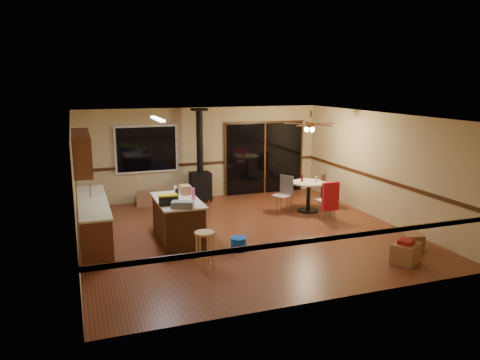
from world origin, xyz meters
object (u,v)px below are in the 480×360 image
wood_stove (200,176)px  chair_right (324,186)px  dining_table (309,191)px  chair_left (285,190)px  toolbox_grey (183,205)px  box_under_window (146,199)px  blue_bucket (238,244)px  kitchen_island (178,220)px  bar_stool (205,250)px  box_corner_b (412,242)px  chair_near (330,196)px  box_corner_a (405,253)px  toolbox_black (168,201)px

wood_stove → chair_right: size_ratio=3.60×
dining_table → chair_left: 0.63m
toolbox_grey → box_under_window: size_ratio=0.89×
blue_bucket → chair_left: 3.10m
kitchen_island → bar_stool: size_ratio=2.52×
chair_right → box_under_window: chair_right is taller
wood_stove → box_under_window: bearing=178.1°
toolbox_grey → chair_left: toolbox_grey is taller
wood_stove → box_corner_b: wood_stove is taller
box_under_window → chair_left: bearing=-28.9°
bar_stool → chair_left: chair_left is taller
wood_stove → bar_stool: (-1.15, -4.64, -0.40)m
wood_stove → blue_bucket: 4.09m
kitchen_island → chair_left: size_ratio=3.04×
kitchen_island → box_under_window: bearing=94.1°
blue_bucket → box_corner_b: size_ratio=0.84×
blue_bucket → chair_near: bearing=23.9°
dining_table → chair_right: size_ratio=1.26×
toolbox_grey → chair_left: size_ratio=0.77×
dining_table → chair_right: 0.57m
dining_table → toolbox_grey: bearing=-153.9°
chair_near → box_corner_a: chair_near is taller
dining_table → chair_left: bearing=165.9°
dining_table → toolbox_black: bearing=-159.1°
kitchen_island → box_corner_a: 4.58m
box_corner_b → blue_bucket: bearing=161.7°
kitchen_island → box_corner_b: 4.83m
box_under_window → toolbox_black: bearing=-90.9°
wood_stove → chair_near: 3.75m
toolbox_grey → chair_right: size_ratio=0.61×
box_corner_b → wood_stove: bearing=120.7°
blue_bucket → box_corner_a: 3.18m
kitchen_island → chair_near: 3.80m
wood_stove → toolbox_grey: (-1.34, -3.74, 0.24)m
box_under_window → box_corner_b: box_under_window is taller
chair_right → box_corner_a: (-0.50, -3.92, -0.41)m
wood_stove → toolbox_black: wood_stove is taller
blue_bucket → box_corner_a: bearing=-31.5°
dining_table → box_corner_a: (0.04, -3.78, -0.34)m
toolbox_black → box_under_window: bearing=89.1°
chair_right → box_corner_b: size_ratio=1.84×
wood_stove → box_under_window: 1.61m
chair_right → bar_stool: bearing=-144.9°
chair_near → box_corner_b: bearing=-76.6°
kitchen_island → dining_table: (3.68, 1.13, 0.08)m
chair_right → kitchen_island: bearing=-163.2°
box_corner_a → box_under_window: bearing=124.4°
kitchen_island → chair_left: (3.07, 1.28, 0.14)m
toolbox_black → box_under_window: 3.57m
chair_left → chair_near: bearing=-55.1°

